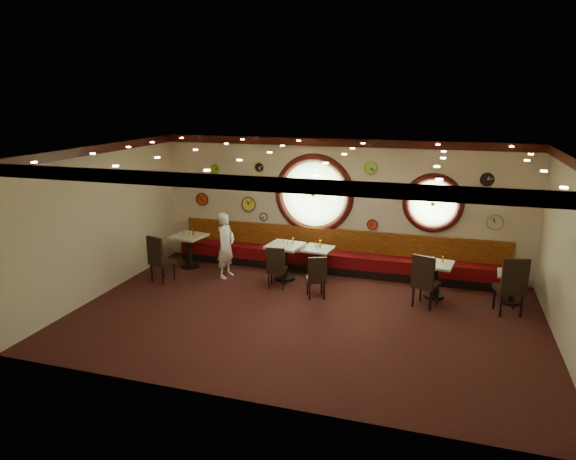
{
  "coord_description": "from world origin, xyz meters",
  "views": [
    {
      "loc": [
        2.43,
        -8.93,
        4.2
      ],
      "look_at": [
        -0.59,
        0.8,
        1.5
      ],
      "focal_mm": 32.0,
      "sensor_mm": 36.0,
      "label": 1
    }
  ],
  "objects_px": {
    "chair_a": "(159,256)",
    "condiment_a_pepper": "(189,234)",
    "table_d": "(435,276)",
    "condiment_a_bottle": "(193,232)",
    "condiment_d_bottle": "(443,259)",
    "waiter": "(226,245)",
    "condiment_e_salt": "(510,271)",
    "table_c": "(318,259)",
    "condiment_e_pepper": "(514,271)",
    "condiment_e_bottle": "(519,268)",
    "table_b": "(285,257)",
    "condiment_d_salt": "(433,259)",
    "table_a": "(189,247)",
    "condiment_b_bottle": "(293,241)",
    "chair_c": "(317,274)",
    "chair_e": "(512,283)",
    "condiment_b_salt": "(284,242)",
    "chair_d": "(425,278)",
    "condiment_c_bottle": "(320,244)",
    "table_e": "(512,284)",
    "condiment_a_salt": "(184,233)",
    "condiment_b_pepper": "(287,243)",
    "condiment_d_pepper": "(434,262)",
    "condiment_c_salt": "(316,245)",
    "condiment_c_pepper": "(318,246)",
    "chair_b": "(276,265)"
  },
  "relations": [
    {
      "from": "condiment_b_salt",
      "to": "condiment_e_pepper",
      "type": "xyz_separation_m",
      "value": [
        4.97,
        -0.03,
        -0.19
      ]
    },
    {
      "from": "table_b",
      "to": "condiment_c_salt",
      "type": "distance_m",
      "value": 0.78
    },
    {
      "from": "chair_b",
      "to": "condiment_b_bottle",
      "type": "relative_size",
      "value": 3.95
    },
    {
      "from": "condiment_a_salt",
      "to": "table_c",
      "type": "bearing_deg",
      "value": 2.35
    },
    {
      "from": "condiment_e_pepper",
      "to": "condiment_e_bottle",
      "type": "relative_size",
      "value": 0.52
    },
    {
      "from": "condiment_a_pepper",
      "to": "condiment_d_bottle",
      "type": "distance_m",
      "value": 6.01
    },
    {
      "from": "waiter",
      "to": "condiment_e_bottle",
      "type": "bearing_deg",
      "value": -78.85
    },
    {
      "from": "condiment_a_pepper",
      "to": "table_c",
      "type": "bearing_deg",
      "value": 3.24
    },
    {
      "from": "table_b",
      "to": "chair_e",
      "type": "height_order",
      "value": "chair_e"
    },
    {
      "from": "condiment_c_salt",
      "to": "condiment_d_pepper",
      "type": "xyz_separation_m",
      "value": [
        2.69,
        -0.51,
        0.01
      ]
    },
    {
      "from": "chair_c",
      "to": "condiment_b_salt",
      "type": "xyz_separation_m",
      "value": [
        -1.04,
        0.99,
        0.35
      ]
    },
    {
      "from": "table_b",
      "to": "table_c",
      "type": "distance_m",
      "value": 0.77
    },
    {
      "from": "table_d",
      "to": "condiment_a_bottle",
      "type": "bearing_deg",
      "value": 177.27
    },
    {
      "from": "chair_c",
      "to": "condiment_b_salt",
      "type": "bearing_deg",
      "value": 112.91
    },
    {
      "from": "condiment_d_pepper",
      "to": "condiment_e_bottle",
      "type": "distance_m",
      "value": 1.69
    },
    {
      "from": "condiment_d_pepper",
      "to": "table_d",
      "type": "bearing_deg",
      "value": 54.49
    },
    {
      "from": "table_b",
      "to": "condiment_c_salt",
      "type": "xyz_separation_m",
      "value": [
        0.65,
        0.35,
        0.26
      ]
    },
    {
      "from": "table_c",
      "to": "chair_e",
      "type": "height_order",
      "value": "chair_e"
    },
    {
      "from": "condiment_e_pepper",
      "to": "condiment_c_salt",
      "type": "bearing_deg",
      "value": 175.68
    },
    {
      "from": "condiment_b_salt",
      "to": "condiment_d_salt",
      "type": "bearing_deg",
      "value": -1.61
    },
    {
      "from": "table_b",
      "to": "chair_c",
      "type": "bearing_deg",
      "value": -43.4
    },
    {
      "from": "chair_a",
      "to": "condiment_a_pepper",
      "type": "distance_m",
      "value": 1.19
    },
    {
      "from": "table_a",
      "to": "condiment_b_bottle",
      "type": "distance_m",
      "value": 2.74
    },
    {
      "from": "condiment_a_salt",
      "to": "condiment_c_bottle",
      "type": "xyz_separation_m",
      "value": [
        3.44,
        0.2,
        -0.04
      ]
    },
    {
      "from": "chair_c",
      "to": "condiment_c_pepper",
      "type": "relative_size",
      "value": 5.69
    },
    {
      "from": "condiment_d_pepper",
      "to": "condiment_d_bottle",
      "type": "height_order",
      "value": "condiment_d_bottle"
    },
    {
      "from": "table_b",
      "to": "condiment_d_salt",
      "type": "bearing_deg",
      "value": -0.73
    },
    {
      "from": "condiment_b_salt",
      "to": "condiment_c_bottle",
      "type": "relative_size",
      "value": 0.59
    },
    {
      "from": "condiment_a_pepper",
      "to": "condiment_e_bottle",
      "type": "relative_size",
      "value": 0.6
    },
    {
      "from": "condiment_d_bottle",
      "to": "waiter",
      "type": "distance_m",
      "value": 4.89
    },
    {
      "from": "table_d",
      "to": "condiment_e_pepper",
      "type": "height_order",
      "value": "table_d"
    },
    {
      "from": "table_d",
      "to": "condiment_d_salt",
      "type": "height_order",
      "value": "condiment_d_salt"
    },
    {
      "from": "chair_c",
      "to": "chair_e",
      "type": "height_order",
      "value": "chair_e"
    },
    {
      "from": "table_c",
      "to": "condiment_e_bottle",
      "type": "xyz_separation_m",
      "value": [
        4.3,
        -0.18,
        0.27
      ]
    },
    {
      "from": "chair_e",
      "to": "condiment_b_bottle",
      "type": "height_order",
      "value": "chair_e"
    },
    {
      "from": "chair_d",
      "to": "condiment_e_bottle",
      "type": "relative_size",
      "value": 4.13
    },
    {
      "from": "condiment_a_salt",
      "to": "condiment_d_pepper",
      "type": "xyz_separation_m",
      "value": [
        6.02,
        -0.3,
        -0.06
      ]
    },
    {
      "from": "chair_c",
      "to": "chair_d",
      "type": "distance_m",
      "value": 2.2
    },
    {
      "from": "table_a",
      "to": "condiment_a_pepper",
      "type": "bearing_deg",
      "value": -29.33
    },
    {
      "from": "condiment_b_pepper",
      "to": "condiment_d_pepper",
      "type": "bearing_deg",
      "value": -1.74
    },
    {
      "from": "condiment_a_pepper",
      "to": "condiment_d_pepper",
      "type": "distance_m",
      "value": 5.85
    },
    {
      "from": "chair_a",
      "to": "table_e",
      "type": "bearing_deg",
      "value": 25.17
    },
    {
      "from": "condiment_a_pepper",
      "to": "chair_d",
      "type": "bearing_deg",
      "value": -8.58
    },
    {
      "from": "table_e",
      "to": "condiment_a_salt",
      "type": "distance_m",
      "value": 7.6
    },
    {
      "from": "condiment_e_salt",
      "to": "table_c",
      "type": "bearing_deg",
      "value": 176.19
    },
    {
      "from": "table_d",
      "to": "condiment_c_bottle",
      "type": "relative_size",
      "value": 4.67
    },
    {
      "from": "chair_b",
      "to": "condiment_d_bottle",
      "type": "distance_m",
      "value": 3.57
    },
    {
      "from": "condiment_d_pepper",
      "to": "condiment_e_pepper",
      "type": "bearing_deg",
      "value": 6.65
    },
    {
      "from": "chair_d",
      "to": "condiment_b_bottle",
      "type": "bearing_deg",
      "value": -174.93
    },
    {
      "from": "condiment_b_pepper",
      "to": "chair_a",
      "type": "bearing_deg",
      "value": -160.33
    }
  ]
}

